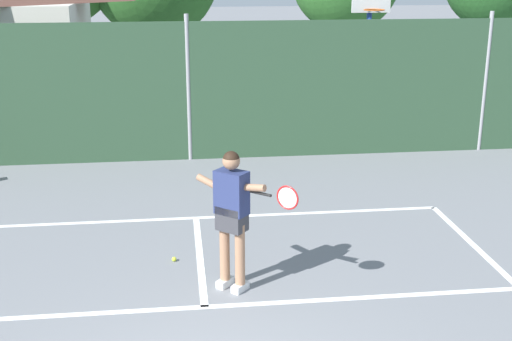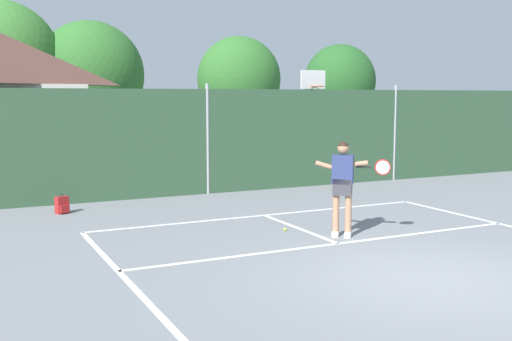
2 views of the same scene
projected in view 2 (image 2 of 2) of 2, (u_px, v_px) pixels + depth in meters
ground_plane at (431, 279)px, 9.17m from camera, size 120.00×120.00×0.00m
court_markings at (403, 268)px, 9.75m from camera, size 8.30×11.10×0.01m
chainlink_fence at (208, 142)px, 17.01m from camera, size 26.09×0.09×3.06m
basketball_hoop at (312, 109)px, 20.03m from camera, size 0.90×0.67×3.55m
treeline_backdrop at (83, 71)px, 26.34m from camera, size 28.15×4.36×6.59m
tennis_player at (343, 180)px, 11.82m from camera, size 1.20×0.89×1.85m
tennis_ball at (285, 229)px, 12.44m from camera, size 0.07×0.07×0.07m
backpack_red at (62, 205)px, 14.27m from camera, size 0.33×0.32×0.46m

